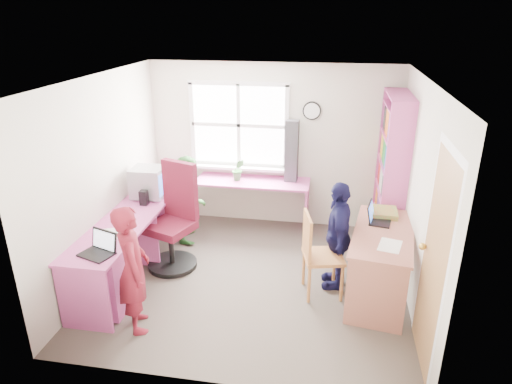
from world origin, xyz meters
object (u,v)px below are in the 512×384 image
l_desk (139,249)px  person_green (189,198)px  potted_plant (238,170)px  person_navy (338,235)px  laptop_right (376,217)px  laptop_left (100,248)px  crt_monitor (149,182)px  wooden_chair (317,252)px  swivel_chair (175,223)px  bookshelf (391,177)px  person_red (133,269)px  cd_tower (292,151)px  right_desk (382,250)px

l_desk → person_green: size_ratio=2.41×
potted_plant → person_navy: size_ratio=0.25×
laptop_right → person_navy: 0.49m
laptop_left → l_desk: bearing=99.7°
crt_monitor → person_green: bearing=40.1°
l_desk → wooden_chair: bearing=3.6°
swivel_chair → laptop_left: size_ratio=3.36×
bookshelf → person_red: bookshelf is taller
bookshelf → crt_monitor: size_ratio=4.99×
l_desk → laptop_left: laptop_left is taller
swivel_chair → person_red: person_red is taller
laptop_left → person_navy: person_navy is taller
l_desk → person_red: bearing=-69.1°
person_green → person_navy: (2.05, -0.89, 0.04)m
l_desk → crt_monitor: (-0.18, 0.87, 0.50)m
bookshelf → cd_tower: size_ratio=2.36×
swivel_chair → laptop_left: 1.24m
laptop_left → person_green: 1.93m
laptop_right → cd_tower: 1.75m
cd_tower → l_desk: bearing=-128.0°
bookshelf → laptop_left: bookshelf is taller
l_desk → right_desk: bearing=4.7°
crt_monitor → laptop_right: crt_monitor is taller
swivel_chair → cd_tower: (1.33, 1.31, 0.62)m
l_desk → crt_monitor: crt_monitor is taller
right_desk → swivel_chair: size_ratio=1.09×
person_red → cd_tower: bearing=-53.6°
right_desk → laptop_right: laptop_right is taller
crt_monitor → person_red: person_red is taller
person_green → person_navy: size_ratio=0.94×
laptop_left → laptop_right: bearing=41.4°
l_desk → crt_monitor: 1.02m
wooden_chair → person_navy: person_navy is taller
right_desk → swivel_chair: (-2.51, 0.27, -0.00)m
crt_monitor → potted_plant: size_ratio=1.31×
cd_tower → swivel_chair: bearing=-131.8°
l_desk → person_green: 1.27m
right_desk → wooden_chair: bearing=-163.5°
crt_monitor → person_red: size_ratio=0.31×
potted_plant → person_navy: bearing=-43.0°
crt_monitor → person_navy: 2.55m
bookshelf → right_desk: bearing=-98.0°
bookshelf → l_desk: bearing=-153.6°
bookshelf → laptop_left: size_ratio=5.26×
bookshelf → swivel_chair: bearing=-160.1°
crt_monitor → right_desk: bearing=-12.9°
potted_plant → person_green: (-0.61, -0.46, -0.30)m
person_green → person_navy: person_navy is taller
right_desk → person_red: 2.69m
l_desk → laptop_right: 2.79m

